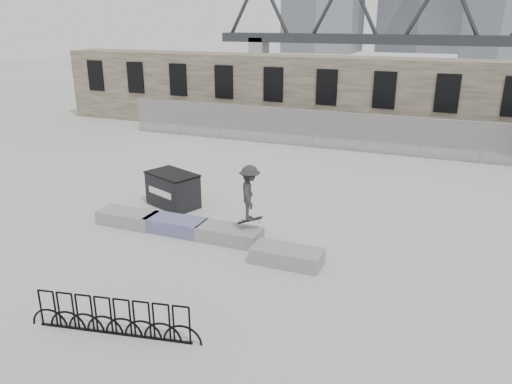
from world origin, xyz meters
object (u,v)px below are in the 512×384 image
(planter_far_left, at_px, (128,217))
(planter_center_left, at_px, (175,225))
(dumpster, at_px, (173,189))
(planter_offset, at_px, (287,255))
(planter_center_right, at_px, (229,234))
(skateboarder, at_px, (250,193))
(bike_rack, at_px, (113,317))

(planter_far_left, xyz_separation_m, planter_center_left, (1.81, 0.05, 0.00))
(planter_center_left, bearing_deg, dumpster, 122.25)
(planter_far_left, relative_size, planter_offset, 1.00)
(planter_center_right, xyz_separation_m, skateboarder, (0.61, 0.19, 1.37))
(planter_center_right, height_order, dumpster, dumpster)
(planter_far_left, relative_size, planter_center_right, 1.00)
(planter_center_left, xyz_separation_m, bike_rack, (1.63, -5.36, 0.19))
(planter_far_left, distance_m, planter_center_left, 1.81)
(dumpster, xyz_separation_m, skateboarder, (3.85, -1.86, 0.98))
(planter_far_left, height_order, planter_center_right, same)
(planter_center_right, height_order, skateboarder, skateboarder)
(planter_offset, bearing_deg, bike_rack, -117.99)
(bike_rack, bearing_deg, planter_center_left, 106.91)
(skateboarder, bearing_deg, planter_offset, -144.03)
(skateboarder, bearing_deg, planter_far_left, 70.17)
(planter_center_left, bearing_deg, planter_offset, -10.27)
(planter_center_left, height_order, planter_center_right, same)
(bike_rack, relative_size, skateboarder, 2.11)
(planter_far_left, height_order, planter_offset, same)
(bike_rack, bearing_deg, dumpster, 111.52)
(planter_far_left, bearing_deg, bike_rack, -57.07)
(planter_center_right, relative_size, dumpster, 0.90)
(planter_far_left, relative_size, skateboarder, 1.06)
(planter_offset, height_order, dumpster, dumpster)
(dumpster, bearing_deg, planter_center_left, -35.93)
(dumpster, distance_m, bike_rack, 7.97)
(planter_center_left, bearing_deg, planter_center_right, -0.20)
(planter_center_right, distance_m, planter_offset, 2.26)
(planter_center_right, bearing_deg, planter_far_left, -179.41)
(bike_rack, xyz_separation_m, skateboarder, (0.93, 5.55, 1.18))
(skateboarder, bearing_deg, bike_rack, 147.66)
(planter_center_left, distance_m, planter_offset, 4.15)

